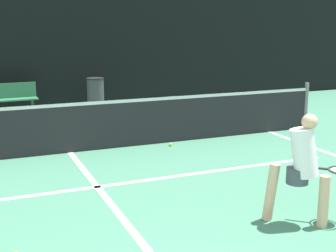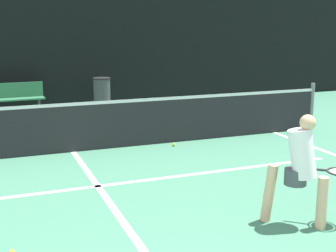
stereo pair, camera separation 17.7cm
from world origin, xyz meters
The scene contains 10 objects.
court_service_line centered at (0.00, 4.10, 0.00)m, with size 8.25×0.10×0.01m, color white.
court_center_mark centered at (0.00, 3.29, 0.00)m, with size 0.10×5.78×0.01m, color white.
net centered at (0.00, 6.18, 0.51)m, with size 11.09×0.09×1.07m.
fence_back centered at (0.00, 11.10, 1.64)m, with size 24.00×0.06×3.29m.
player_practicing centered at (1.96, 1.87, 0.74)m, with size 1.11×0.72×1.38m.
tennis_ball_scattered_0 centered at (1.96, 5.88, 0.03)m, with size 0.07×0.07×0.07m, color #D1E033.
courtside_bench centered at (-0.79, 10.41, 0.46)m, with size 1.54×0.45×0.86m.
trash_bin centered at (1.53, 10.21, 0.47)m, with size 0.49×0.49×0.93m.
parked_car centered at (4.82, 14.89, 0.60)m, with size 1.69×4.60×1.41m.
tree_west centered at (6.57, 19.52, 3.46)m, with size 3.47×3.47×3.95m.
Camera 1 is at (-1.59, -2.44, 2.39)m, focal length 50.00 mm.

